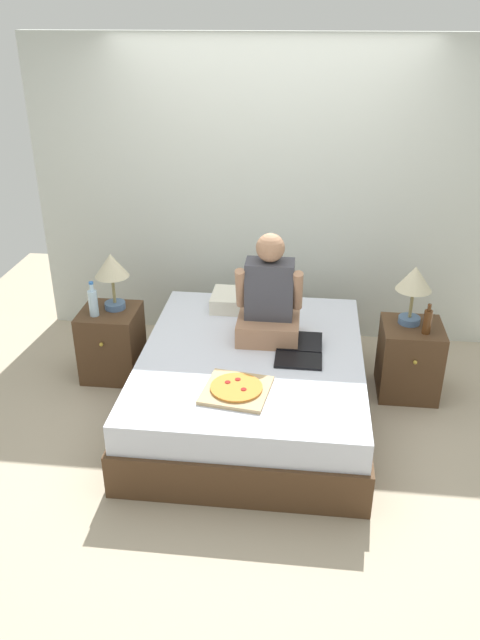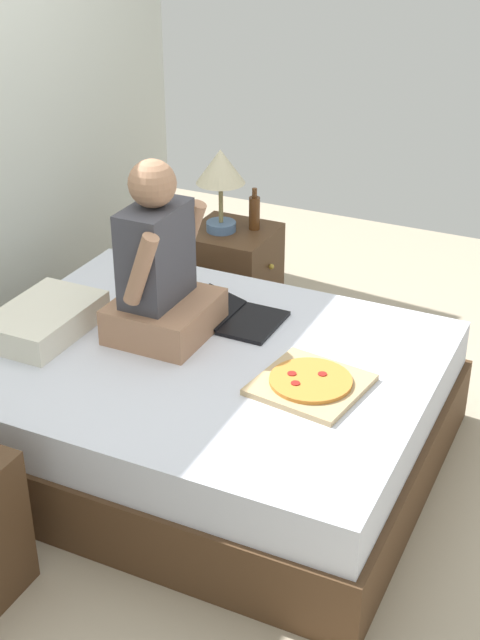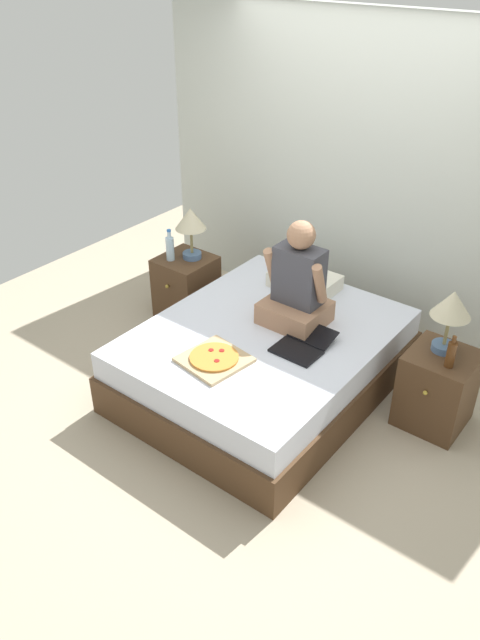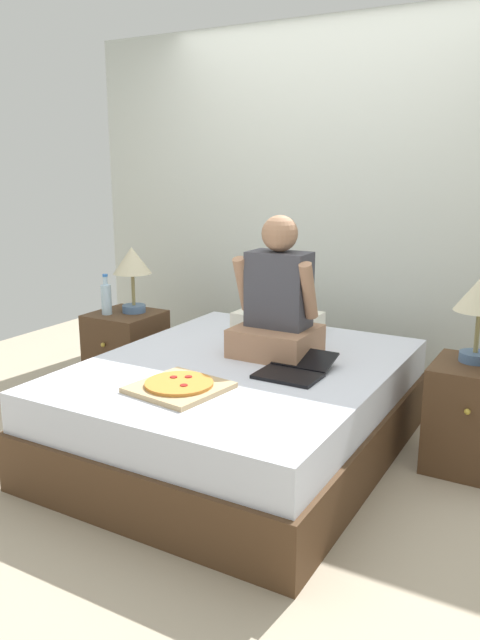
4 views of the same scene
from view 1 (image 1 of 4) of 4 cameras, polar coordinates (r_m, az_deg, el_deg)
The scene contains 13 objects.
ground_plane at distance 4.62m, azimuth 1.04°, elevation -8.44°, with size 5.95×5.95×0.00m, color tan.
wall_back at distance 5.31m, azimuth 2.59°, elevation 11.31°, with size 3.95×0.12×2.50m, color silver.
bed at distance 4.48m, azimuth 1.07°, elevation -5.82°, with size 1.58×1.97×0.51m.
nightstand_left at distance 5.04m, azimuth -11.63°, elevation -2.04°, with size 0.44×0.47×0.56m.
lamp_on_left_nightstand at distance 4.81m, azimuth -11.67°, elevation 4.57°, with size 0.26×0.26×0.45m.
water_bottle at distance 4.82m, azimuth -13.28°, elevation 1.60°, with size 0.07×0.07×0.28m.
nightstand_right at distance 4.88m, azimuth 15.20°, elevation -3.49°, with size 0.44×0.47×0.56m.
lamp_on_right_nightstand at distance 4.65m, azimuth 15.65°, elevation 3.32°, with size 0.26×0.26×0.45m.
beer_bottle at distance 4.63m, azimuth 16.76°, elevation -0.11°, with size 0.06×0.06×0.23m.
pillow at distance 4.96m, azimuth 0.44°, elevation 1.76°, with size 0.52×0.34×0.12m, color silver.
person_seated at distance 4.43m, azimuth 2.67°, elevation 1.77°, with size 0.47×0.40×0.78m.
laptop at distance 4.31m, azimuth 5.39°, elevation -3.10°, with size 0.32×0.42×0.07m.
pizza_box at distance 3.91m, azimuth -0.33°, elevation -6.36°, with size 0.45×0.45×0.05m.
Camera 1 is at (0.34, -3.76, 2.67)m, focal length 35.00 mm.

